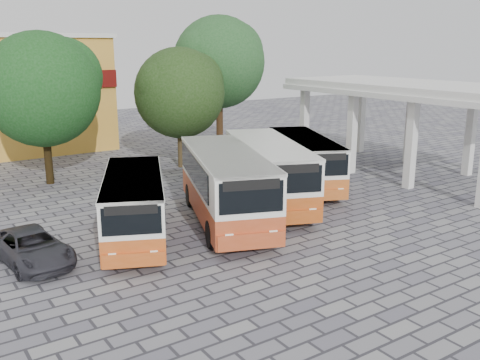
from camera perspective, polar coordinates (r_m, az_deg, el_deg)
ground at (r=23.62m, az=8.87°, el=-4.58°), size 90.00×90.00×0.00m
terminal_shelter at (r=32.96m, az=18.07°, el=8.98°), size 6.80×15.80×5.40m
bus_far_left at (r=21.42m, az=-11.23°, el=-2.41°), size 4.96×7.80×2.62m
bus_centre_left at (r=22.93m, az=-1.51°, el=-0.25°), size 5.52×9.30×3.14m
bus_centre_right at (r=25.58m, az=3.01°, el=1.17°), size 5.60×9.10×3.06m
bus_far_right at (r=28.91m, az=6.87°, el=2.27°), size 5.30×8.23×2.76m
tree_left at (r=30.94m, az=-20.27°, el=9.44°), size 6.49×6.18×8.31m
tree_middle at (r=33.56m, az=-6.40°, el=9.54°), size 5.85×5.57×7.44m
tree_right at (r=37.38m, az=-2.17°, el=12.77°), size 6.59×6.27×9.51m
parked_car at (r=20.43m, az=-21.36°, el=-6.72°), size 2.47×4.45×1.18m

